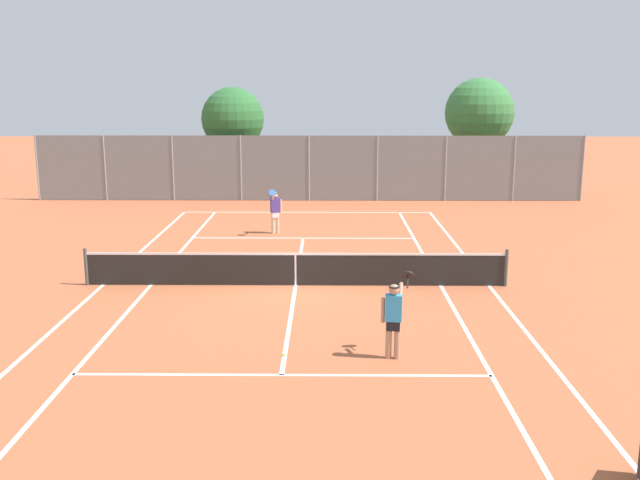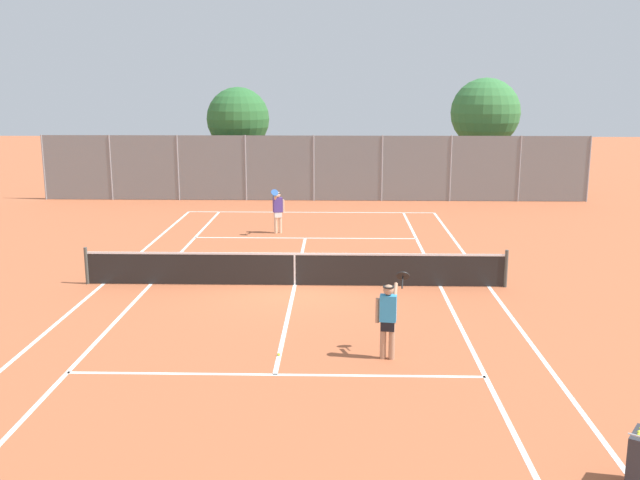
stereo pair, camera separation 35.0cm
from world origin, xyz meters
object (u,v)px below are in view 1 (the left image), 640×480
(player_far_left, at_px, (275,210))
(tree_behind_left, at_px, (234,120))
(tree_behind_right, at_px, (478,115))
(tennis_net, at_px, (295,268))
(loose_tennis_ball_0, at_px, (368,265))
(player_near_side, at_px, (394,316))
(loose_tennis_ball_1, at_px, (284,355))

(player_far_left, relative_size, tree_behind_left, 0.32)
(player_far_left, relative_size, tree_behind_right, 0.30)
(tennis_net, height_order, player_far_left, player_far_left)
(loose_tennis_ball_0, relative_size, tree_behind_right, 0.01)
(player_near_side, relative_size, tree_behind_right, 0.30)
(tennis_net, distance_m, player_near_side, 5.94)
(tree_behind_right, bearing_deg, loose_tennis_ball_1, -110.25)
(loose_tennis_ball_1, relative_size, tree_behind_right, 0.01)
(tree_behind_left, bearing_deg, loose_tennis_ball_0, -68.13)
(player_near_side, bearing_deg, player_far_left, 104.74)
(tree_behind_right, bearing_deg, tennis_net, -115.49)
(player_near_side, xyz_separation_m, loose_tennis_ball_1, (-2.28, 0.07, -0.89))
(player_far_left, distance_m, tree_behind_right, 15.22)
(player_far_left, height_order, tree_behind_left, tree_behind_left)
(player_far_left, bearing_deg, loose_tennis_ball_0, -57.02)
(tennis_net, relative_size, tree_behind_right, 2.01)
(loose_tennis_ball_0, distance_m, tree_behind_left, 16.79)
(tennis_net, bearing_deg, player_far_left, 98.50)
(tree_behind_right, bearing_deg, loose_tennis_ball_0, -112.15)
(player_near_side, height_order, tree_behind_right, tree_behind_right)
(player_near_side, distance_m, tree_behind_left, 23.88)
(player_far_left, xyz_separation_m, loose_tennis_ball_1, (1.08, -12.69, -0.89))
(player_near_side, bearing_deg, loose_tennis_ball_0, 90.58)
(player_far_left, distance_m, loose_tennis_ball_1, 12.77)
(tennis_net, distance_m, loose_tennis_ball_0, 3.16)
(player_far_left, height_order, loose_tennis_ball_1, player_far_left)
(player_far_left, height_order, loose_tennis_ball_0, player_far_left)
(tennis_net, height_order, loose_tennis_ball_1, tennis_net)
(loose_tennis_ball_0, relative_size, loose_tennis_ball_1, 1.00)
(player_near_side, height_order, player_far_left, same)
(loose_tennis_ball_0, height_order, tree_behind_right, tree_behind_right)
(tree_behind_right, bearing_deg, tree_behind_left, -175.41)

